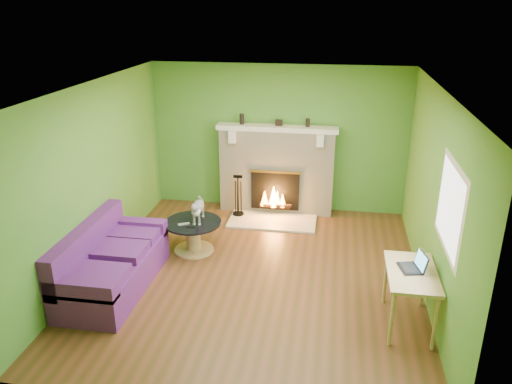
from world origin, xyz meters
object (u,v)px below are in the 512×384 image
(sofa, at_px, (110,264))
(coffee_table, at_px, (193,234))
(cat, at_px, (198,209))
(desk, at_px, (411,278))

(sofa, distance_m, coffee_table, 1.41)
(coffee_table, distance_m, cat, 0.40)
(desk, bearing_deg, sofa, 176.54)
(desk, bearing_deg, coffee_table, 155.17)
(sofa, relative_size, cat, 3.20)
(coffee_table, bearing_deg, cat, 32.01)
(sofa, bearing_deg, coffee_table, 54.97)
(desk, relative_size, cat, 1.60)
(coffee_table, height_order, desk, desk)
(cat, bearing_deg, desk, -30.93)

